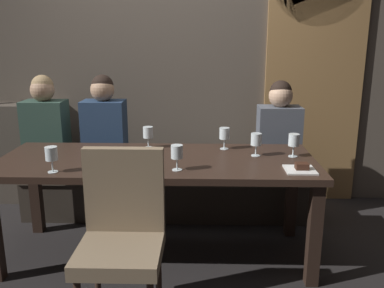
# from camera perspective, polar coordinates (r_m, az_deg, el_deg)

# --- Properties ---
(ground) EXTENTS (9.00, 9.00, 0.00)m
(ground) POSITION_cam_1_polar(r_m,az_deg,el_deg) (3.17, -4.62, -14.94)
(ground) COLOR black
(back_wall_tiled) EXTENTS (6.00, 0.12, 3.00)m
(back_wall_tiled) POSITION_cam_1_polar(r_m,az_deg,el_deg) (3.97, -3.16, 13.72)
(back_wall_tiled) COLOR brown
(back_wall_tiled) RESTS_ON ground
(arched_door) EXTENTS (0.90, 0.05, 2.55)m
(arched_door) POSITION_cam_1_polar(r_m,az_deg,el_deg) (4.03, 16.70, 11.24)
(arched_door) COLOR olive
(arched_door) RESTS_ON ground
(back_counter) EXTENTS (1.10, 0.28, 0.95)m
(back_counter) POSITION_cam_1_polar(r_m,az_deg,el_deg) (4.35, -23.95, -1.11)
(back_counter) COLOR #494138
(back_counter) RESTS_ON ground
(dining_table) EXTENTS (2.20, 0.84, 0.74)m
(dining_table) POSITION_cam_1_polar(r_m,az_deg,el_deg) (2.90, -4.89, -3.66)
(dining_table) COLOR black
(dining_table) RESTS_ON ground
(banquette_bench) EXTENTS (2.50, 0.44, 0.45)m
(banquette_bench) POSITION_cam_1_polar(r_m,az_deg,el_deg) (3.70, -3.54, -6.50)
(banquette_bench) COLOR #312A23
(banquette_bench) RESTS_ON ground
(chair_near_side) EXTENTS (0.44, 0.44, 0.98)m
(chair_near_side) POSITION_cam_1_polar(r_m,az_deg,el_deg) (2.29, -9.67, -11.49)
(chair_near_side) COLOR #302119
(chair_near_side) RESTS_ON ground
(diner_redhead) EXTENTS (0.36, 0.24, 0.80)m
(diner_redhead) POSITION_cam_1_polar(r_m,az_deg,el_deg) (3.78, -19.63, 2.60)
(diner_redhead) COLOR #2D473D
(diner_redhead) RESTS_ON banquette_bench
(diner_bearded) EXTENTS (0.36, 0.24, 0.81)m
(diner_bearded) POSITION_cam_1_polar(r_m,az_deg,el_deg) (3.61, -12.05, 2.66)
(diner_bearded) COLOR navy
(diner_bearded) RESTS_ON banquette_bench
(diner_far_end) EXTENTS (0.36, 0.24, 0.76)m
(diner_far_end) POSITION_cam_1_polar(r_m,az_deg,el_deg) (3.60, 11.95, 2.24)
(diner_far_end) COLOR #4C515B
(diner_far_end) RESTS_ON banquette_bench
(wine_glass_far_left) EXTENTS (0.08, 0.08, 0.16)m
(wine_glass_far_left) POSITION_cam_1_polar(r_m,az_deg,el_deg) (3.13, -6.10, 1.54)
(wine_glass_far_left) COLOR silver
(wine_glass_far_left) RESTS_ON dining_table
(wine_glass_near_right) EXTENTS (0.08, 0.08, 0.16)m
(wine_glass_near_right) POSITION_cam_1_polar(r_m,az_deg,el_deg) (2.97, 13.92, 0.46)
(wine_glass_near_right) COLOR silver
(wine_glass_near_right) RESTS_ON dining_table
(wine_glass_center_back) EXTENTS (0.08, 0.08, 0.16)m
(wine_glass_center_back) POSITION_cam_1_polar(r_m,az_deg,el_deg) (2.69, -18.89, -1.42)
(wine_glass_center_back) COLOR silver
(wine_glass_center_back) RESTS_ON dining_table
(wine_glass_end_left) EXTENTS (0.08, 0.08, 0.16)m
(wine_glass_end_left) POSITION_cam_1_polar(r_m,az_deg,el_deg) (2.59, -2.10, -1.17)
(wine_glass_end_left) COLOR silver
(wine_glass_end_left) RESTS_ON dining_table
(wine_glass_near_left) EXTENTS (0.08, 0.08, 0.16)m
(wine_glass_near_left) POSITION_cam_1_polar(r_m,az_deg,el_deg) (2.93, 8.88, 0.56)
(wine_glass_near_left) COLOR silver
(wine_glass_near_left) RESTS_ON dining_table
(wine_glass_far_right) EXTENTS (0.08, 0.08, 0.16)m
(wine_glass_far_right) POSITION_cam_1_polar(r_m,az_deg,el_deg) (3.09, 4.52, 1.40)
(wine_glass_far_right) COLOR silver
(wine_glass_far_right) RESTS_ON dining_table
(espresso_cup) EXTENTS (0.12, 0.12, 0.06)m
(espresso_cup) POSITION_cam_1_polar(r_m,az_deg,el_deg) (2.71, -12.07, -2.77)
(espresso_cup) COLOR white
(espresso_cup) RESTS_ON dining_table
(dessert_plate) EXTENTS (0.19, 0.19, 0.05)m
(dessert_plate) POSITION_cam_1_polar(r_m,az_deg,el_deg) (2.69, 14.82, -3.30)
(dessert_plate) COLOR white
(dessert_plate) RESTS_ON dining_table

